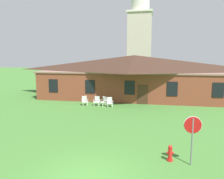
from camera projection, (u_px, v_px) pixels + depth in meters
ground_plane at (88, 179)px, 8.66m from camera, size 200.00×200.00×0.00m
brick_building at (134, 75)px, 27.65m from camera, size 23.13×10.40×5.32m
dome_tower at (140, 38)px, 44.88m from camera, size 5.18×5.18×20.20m
stop_sign at (193, 131)px, 9.56m from camera, size 0.80×0.09×2.31m
lawn_chair_by_porch at (85, 100)px, 22.38m from camera, size 0.82×0.85×0.96m
lawn_chair_near_door at (97, 101)px, 22.26m from camera, size 0.66×0.69×0.96m
lawn_chair_left_end at (104, 101)px, 22.09m from camera, size 0.85×0.87×0.96m
lawn_chair_middle at (110, 102)px, 21.69m from camera, size 0.75×0.81×0.96m
fire_hydrant at (170, 153)px, 10.15m from camera, size 0.36×0.28×0.79m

